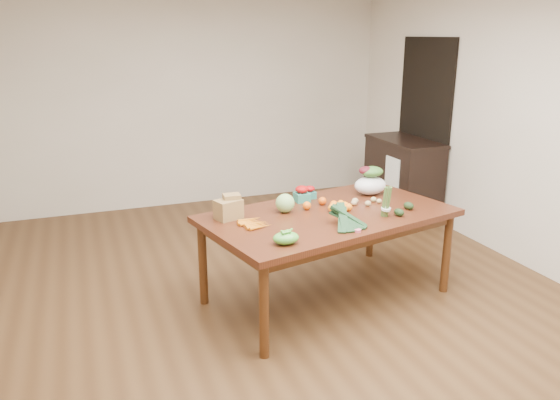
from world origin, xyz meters
name	(u,v)px	position (x,y,z in m)	size (l,w,h in m)	color
floor	(274,301)	(0.00, 0.00, 0.00)	(6.00, 6.00, 0.00)	#52351C
room_walls	(274,141)	(0.00, 0.00, 1.35)	(5.02, 6.02, 2.70)	silver
dining_table	(328,256)	(0.44, -0.08, 0.38)	(1.98, 1.10, 0.75)	#482011
doorway_dark	(423,128)	(2.48, 1.60, 1.05)	(0.02, 1.00, 2.10)	black
cabinet	(403,178)	(2.22, 1.57, 0.47)	(0.52, 1.02, 0.94)	black
dish_towel	(392,177)	(1.96, 1.40, 0.55)	(0.02, 0.28, 0.45)	white
paper_bag	(228,207)	(-0.35, 0.07, 0.84)	(0.26, 0.22, 0.19)	olive
cabbage	(285,203)	(0.12, 0.06, 0.83)	(0.15, 0.15, 0.15)	#9DC370
strawberry_basket_a	(302,195)	(0.36, 0.29, 0.80)	(0.12, 0.12, 0.11)	red
strawberry_basket_b	(310,193)	(0.46, 0.35, 0.79)	(0.10, 0.10, 0.09)	#AD0B11
orange_a	(307,206)	(0.31, 0.06, 0.78)	(0.07, 0.07, 0.07)	#EA580E
orange_b	(322,201)	(0.48, 0.13, 0.78)	(0.07, 0.07, 0.07)	#E3550D
orange_c	(334,205)	(0.53, 0.01, 0.78)	(0.07, 0.07, 0.07)	#F1520E
mandarin_cluster	(341,205)	(0.55, -0.08, 0.80)	(0.18, 0.18, 0.10)	orange
carrots	(255,223)	(-0.21, -0.14, 0.76)	(0.22, 0.24, 0.03)	orange
snap_pea_bag	(286,238)	(-0.13, -0.59, 0.79)	(0.19, 0.14, 0.08)	#5AB43C
kale_bunch	(349,218)	(0.43, -0.46, 0.83)	(0.32, 0.40, 0.16)	black
asparagus_bundle	(386,201)	(0.82, -0.32, 0.88)	(0.08, 0.08, 0.25)	#5A833C
potato_a	(354,203)	(0.73, 0.03, 0.77)	(0.05, 0.05, 0.04)	tan
potato_b	(368,203)	(0.83, -0.03, 0.77)	(0.05, 0.05, 0.05)	tan
potato_c	(374,199)	(0.93, 0.06, 0.77)	(0.05, 0.05, 0.04)	tan
potato_d	(355,201)	(0.76, 0.07, 0.77)	(0.06, 0.05, 0.05)	#DCC17F
potato_e	(379,201)	(0.96, 0.00, 0.77)	(0.05, 0.04, 0.04)	#D1C079
avocado_a	(399,212)	(0.93, -0.35, 0.78)	(0.06, 0.09, 0.06)	black
avocado_b	(409,206)	(1.09, -0.23, 0.78)	(0.06, 0.09, 0.06)	black
salad_bag	(370,182)	(1.02, 0.27, 0.86)	(0.30, 0.22, 0.23)	white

